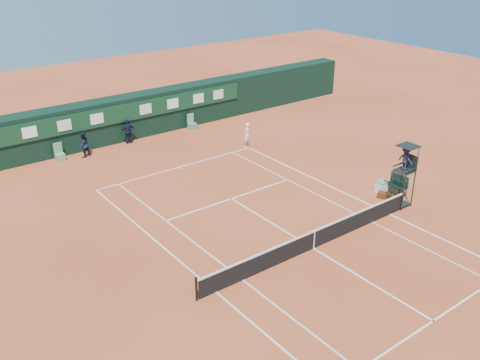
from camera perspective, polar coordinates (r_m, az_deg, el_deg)
name	(u,v)px	position (r m, az deg, el deg)	size (l,w,h in m)	color
ground	(313,248)	(25.09, 7.83, -7.24)	(90.00, 90.00, 0.00)	#C3552E
court_lines	(313,248)	(25.09, 7.83, -7.23)	(11.05, 23.85, 0.01)	silver
tennis_net	(314,239)	(24.83, 7.90, -6.25)	(12.90, 0.10, 1.10)	black
back_wall	(128,117)	(38.68, -11.89, 6.61)	(40.00, 1.65, 3.00)	black
linesman_chair_left	(60,156)	(36.11, -18.67, 2.49)	(0.55, 0.50, 1.15)	slate
linesman_chair_right	(192,125)	(40.03, -5.15, 5.87)	(0.55, 0.50, 1.15)	#55825F
umpire_chair	(405,163)	(28.84, 17.23, 1.72)	(0.96, 0.95, 3.42)	black
player_bench	(398,183)	(30.98, 16.46, -0.34)	(0.56, 1.20, 1.10)	#1A432C
tennis_bag	(386,196)	(30.34, 15.31, -1.64)	(0.39, 0.88, 0.33)	black
cooler	(381,186)	(31.01, 14.84, -0.66)	(0.57, 0.57, 0.65)	silver
tennis_ball	(187,178)	(31.82, -5.66, 0.18)	(0.07, 0.07, 0.07)	yellow
player	(247,135)	(36.33, 0.74, 4.85)	(0.61, 0.40, 1.68)	white
ball_kid_left	(83,145)	(36.02, -16.36, 3.64)	(0.82, 0.64, 1.68)	black
ball_kid_right	(128,131)	(37.67, -11.83, 5.09)	(1.01, 0.42, 1.73)	black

